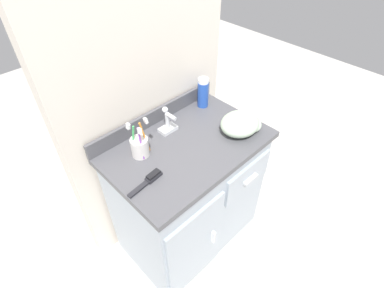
# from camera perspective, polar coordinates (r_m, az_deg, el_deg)

# --- Properties ---
(ground_plane) EXTENTS (6.00, 6.00, 0.00)m
(ground_plane) POSITION_cam_1_polar(r_m,az_deg,el_deg) (2.02, -0.52, -16.31)
(ground_plane) COLOR beige
(wall_back) EXTENTS (0.97, 0.08, 2.20)m
(wall_back) POSITION_cam_1_polar(r_m,az_deg,el_deg) (1.44, -9.52, 15.81)
(wall_back) COLOR beige
(wall_back) RESTS_ON ground_plane
(vanity) EXTENTS (0.79, 0.52, 0.76)m
(vanity) POSITION_cam_1_polar(r_m,az_deg,el_deg) (1.70, -0.55, -9.41)
(vanity) COLOR #9EA8B2
(vanity) RESTS_ON ground_plane
(backsplash) EXTENTS (0.79, 0.02, 0.08)m
(backsplash) POSITION_cam_1_polar(r_m,az_deg,el_deg) (1.55, -6.98, 5.31)
(backsplash) COLOR #4C4C51
(backsplash) RESTS_ON vanity
(sink_faucet) EXTENTS (0.09, 0.09, 0.14)m
(sink_faucet) POSITION_cam_1_polar(r_m,az_deg,el_deg) (1.48, -4.63, 3.99)
(sink_faucet) COLOR silver
(sink_faucet) RESTS_ON vanity
(toothbrush_cup) EXTENTS (0.09, 0.09, 0.19)m
(toothbrush_cup) POSITION_cam_1_polar(r_m,az_deg,el_deg) (1.37, -9.90, -0.41)
(toothbrush_cup) COLOR silver
(toothbrush_cup) RESTS_ON vanity
(shaving_cream_can) EXTENTS (0.06, 0.06, 0.17)m
(shaving_cream_can) POSITION_cam_1_polar(r_m,az_deg,el_deg) (1.64, 2.12, 9.75)
(shaving_cream_can) COLOR #234CB2
(shaving_cream_can) RESTS_ON vanity
(hairbrush) EXTENTS (0.18, 0.04, 0.03)m
(hairbrush) POSITION_cam_1_polar(r_m,az_deg,el_deg) (1.28, -8.13, -6.71)
(hairbrush) COLOR #232328
(hairbrush) RESTS_ON vanity
(hand_towel) EXTENTS (0.21, 0.18, 0.09)m
(hand_towel) POSITION_cam_1_polar(r_m,az_deg,el_deg) (1.50, 9.49, 3.83)
(hand_towel) COLOR #A8BCA3
(hand_towel) RESTS_ON vanity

